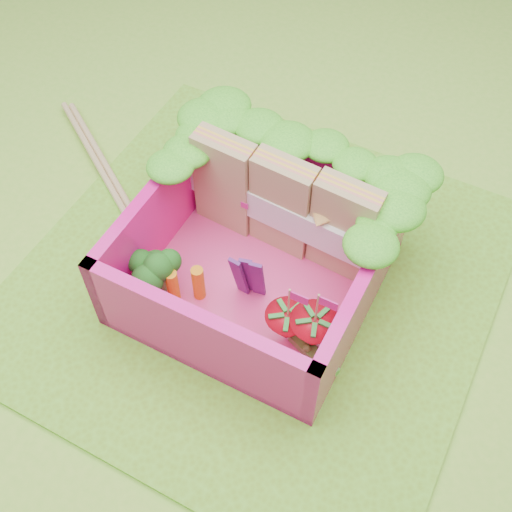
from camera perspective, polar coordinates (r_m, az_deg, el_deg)
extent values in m
plane|color=#82CA39|center=(3.77, 0.11, -2.19)|extent=(14.00, 14.00, 0.00)
cube|color=#71AF27|center=(3.76, 0.11, -2.06)|extent=(2.60, 2.60, 0.03)
cube|color=#E0397F|center=(3.71, 0.08, -2.09)|extent=(1.30, 1.30, 0.05)
cube|color=#ED148A|center=(3.87, 4.34, 6.70)|extent=(1.30, 0.07, 0.55)
cube|color=#ED148A|center=(3.23, -5.02, -7.59)|extent=(1.30, 0.07, 0.55)
cube|color=#ED148A|center=(3.72, -8.35, 3.73)|extent=(0.07, 1.30, 0.55)
cube|color=#ED148A|center=(3.39, 9.36, -3.67)|extent=(0.07, 1.30, 0.55)
ellipsoid|color=green|center=(3.78, -2.62, 12.39)|extent=(0.30, 0.30, 0.11)
ellipsoid|color=green|center=(3.70, 0.14, 11.46)|extent=(0.30, 0.30, 0.11)
ellipsoid|color=green|center=(3.64, 2.98, 10.46)|extent=(0.30, 0.30, 0.11)
ellipsoid|color=green|center=(3.59, 5.89, 9.40)|extent=(0.30, 0.30, 0.11)
ellipsoid|color=green|center=(3.54, 8.86, 8.30)|extent=(0.30, 0.30, 0.11)
ellipsoid|color=green|center=(3.51, 11.89, 7.14)|extent=(0.30, 0.30, 0.11)
ellipsoid|color=green|center=(3.52, -7.62, 8.12)|extent=(0.27, 0.27, 0.10)
ellipsoid|color=green|center=(3.60, -6.43, 9.55)|extent=(0.27, 0.27, 0.10)
ellipsoid|color=green|center=(3.68, -5.27, 10.91)|extent=(0.27, 0.27, 0.10)
ellipsoid|color=green|center=(3.77, -4.16, 12.21)|extent=(0.27, 0.27, 0.10)
ellipsoid|color=green|center=(3.86, -3.09, 13.44)|extent=(0.27, 0.27, 0.10)
ellipsoid|color=green|center=(3.19, 10.23, 1.15)|extent=(0.27, 0.27, 0.10)
ellipsoid|color=green|center=(3.27, 11.12, 2.87)|extent=(0.27, 0.27, 0.10)
ellipsoid|color=green|center=(3.36, 11.97, 4.50)|extent=(0.27, 0.27, 0.10)
ellipsoid|color=green|center=(3.46, 12.77, 6.04)|extent=(0.27, 0.27, 0.10)
ellipsoid|color=green|center=(3.56, 13.54, 7.49)|extent=(0.27, 0.27, 0.10)
cube|color=tan|center=(3.73, -2.74, 6.62)|extent=(0.37, 0.17, 0.64)
cube|color=tan|center=(3.61, 2.40, 4.63)|extent=(0.37, 0.17, 0.64)
cube|color=tan|center=(3.53, 7.79, 2.49)|extent=(0.37, 0.17, 0.64)
cube|color=white|center=(3.64, 2.38, 4.31)|extent=(1.16, 0.24, 0.20)
cylinder|color=#67A04D|center=(3.63, -8.93, -2.19)|extent=(0.12, 0.12, 0.15)
ellipsoid|color=#185516|center=(3.52, -9.20, -0.98)|extent=(0.34, 0.34, 0.12)
cylinder|color=orange|center=(3.55, -7.42, -2.64)|extent=(0.07, 0.07, 0.23)
cylinder|color=orange|center=(3.54, -5.14, -2.40)|extent=(0.07, 0.07, 0.24)
cube|color=#561C63|center=(3.46, -1.50, -1.83)|extent=(0.07, 0.03, 0.38)
cube|color=#561C63|center=(3.47, -0.78, -1.70)|extent=(0.07, 0.04, 0.38)
cube|color=#561C63|center=(3.45, 0.14, -2.06)|extent=(0.07, 0.03, 0.38)
cone|color=red|center=(3.38, 2.77, -6.35)|extent=(0.24, 0.24, 0.24)
cylinder|color=tan|center=(3.18, 2.93, -4.19)|extent=(0.01, 0.01, 0.24)
cube|color=#D32388|center=(3.10, 3.83, -3.76)|extent=(0.10, 0.01, 0.06)
cone|color=red|center=(3.36, 5.11, -6.89)|extent=(0.26, 0.26, 0.26)
cylinder|color=tan|center=(3.14, 5.44, -4.64)|extent=(0.01, 0.01, 0.24)
cube|color=#D32388|center=(3.07, 6.41, -4.22)|extent=(0.10, 0.01, 0.06)
cube|color=green|center=(3.53, 6.66, -5.80)|extent=(0.30, 0.25, 0.05)
cube|color=green|center=(3.42, 5.14, -8.69)|extent=(0.32, 0.18, 0.05)
cube|color=tan|center=(4.13, -11.76, 4.14)|extent=(1.91, 1.28, 0.04)
cube|color=tan|center=(4.11, -11.01, 4.04)|extent=(1.91, 1.28, 0.04)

